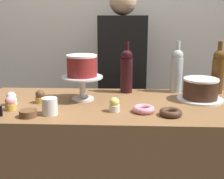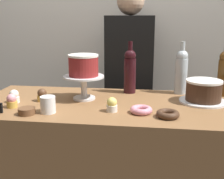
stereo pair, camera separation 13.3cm
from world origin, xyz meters
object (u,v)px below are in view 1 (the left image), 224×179
object	(u,v)px
white_layer_cake	(82,66)
wine_bottle_clear	(177,70)
donut_chocolate	(171,112)
wine_bottle_dark_red	(126,70)
cupcake_vanilla	(11,99)
donut_pink	(144,109)
coffee_cup_ceramic	(50,106)
cupcake_lemon	(114,105)
cupcake_strawberry	(10,104)
cookie_stack	(28,113)
barista_figure	(122,89)
cupcake_chocolate	(40,97)
chocolate_round_cake	(201,88)
cake_stand_pedestal	(82,84)
wine_bottle_amber	(218,70)

from	to	relation	value
white_layer_cake	wine_bottle_clear	world-z (taller)	wine_bottle_clear
donut_chocolate	wine_bottle_dark_red	bearing A→B (deg)	116.12
white_layer_cake	wine_bottle_dark_red	size ratio (longest dim) A/B	0.53
white_layer_cake	cupcake_vanilla	world-z (taller)	white_layer_cake
wine_bottle_clear	donut_chocolate	distance (m)	0.49
donut_pink	coffee_cup_ceramic	size ratio (longest dim) A/B	1.32
wine_bottle_clear	cupcake_lemon	size ratio (longest dim) A/B	4.38
wine_bottle_dark_red	white_layer_cake	bearing A→B (deg)	-143.79
cupcake_strawberry	donut_chocolate	distance (m)	0.82
donut_pink	cookie_stack	bearing A→B (deg)	-170.28
cupcake_lemon	coffee_cup_ceramic	size ratio (longest dim) A/B	0.87
donut_chocolate	barista_figure	size ratio (longest dim) A/B	0.07
cupcake_chocolate	coffee_cup_ceramic	size ratio (longest dim) A/B	0.87
cupcake_lemon	cookie_stack	size ratio (longest dim) A/B	0.88
white_layer_cake	wine_bottle_clear	xyz separation A→B (m)	(0.57, 0.21, -0.06)
wine_bottle_dark_red	cupcake_chocolate	bearing A→B (deg)	-151.77
donut_pink	barista_figure	world-z (taller)	barista_figure
cupcake_lemon	chocolate_round_cake	bearing A→B (deg)	25.44
donut_pink	cupcake_strawberry	bearing A→B (deg)	179.92
cake_stand_pedestal	cupcake_strawberry	size ratio (longest dim) A/B	3.18
cupcake_strawberry	coffee_cup_ceramic	distance (m)	0.23
wine_bottle_clear	barista_figure	distance (m)	0.56
cupcake_lemon	wine_bottle_amber	bearing A→B (deg)	32.39
wine_bottle_amber	wine_bottle_dark_red	bearing A→B (deg)	-178.84
cupcake_chocolate	donut_pink	bearing A→B (deg)	-13.42
cake_stand_pedestal	cupcake_vanilla	size ratio (longest dim) A/B	3.18
cupcake_vanilla	wine_bottle_clear	bearing A→B (deg)	19.21
cake_stand_pedestal	cupcake_chocolate	world-z (taller)	cake_stand_pedestal
donut_chocolate	cake_stand_pedestal	bearing A→B (deg)	151.45
cupcake_vanilla	cupcake_lemon	world-z (taller)	same
white_layer_cake	wine_bottle_amber	size ratio (longest dim) A/B	0.53
coffee_cup_ceramic	barista_figure	distance (m)	0.93
donut_pink	wine_bottle_amber	bearing A→B (deg)	39.99
wine_bottle_amber	donut_pink	size ratio (longest dim) A/B	2.91
cake_stand_pedestal	donut_chocolate	distance (m)	0.54
cake_stand_pedestal	wine_bottle_clear	size ratio (longest dim) A/B	0.73
wine_bottle_amber	cookie_stack	world-z (taller)	wine_bottle_amber
cupcake_chocolate	donut_chocolate	xyz separation A→B (m)	(0.70, -0.18, -0.02)
white_layer_cake	donut_pink	xyz separation A→B (m)	(0.34, -0.21, -0.19)
cake_stand_pedestal	cookie_stack	bearing A→B (deg)	-125.89
wine_bottle_dark_red	cupcake_chocolate	size ratio (longest dim) A/B	4.38
white_layer_cake	cupcake_lemon	world-z (taller)	white_layer_cake
cookie_stack	coffee_cup_ceramic	size ratio (longest dim) A/B	0.99
white_layer_cake	cupcake_chocolate	bearing A→B (deg)	-162.26
wine_bottle_amber	white_layer_cake	bearing A→B (deg)	-166.56
chocolate_round_cake	white_layer_cake	bearing A→B (deg)	-177.61
cupcake_strawberry	donut_pink	xyz separation A→B (m)	(0.69, -0.00, -0.02)
cupcake_chocolate	donut_chocolate	world-z (taller)	cupcake_chocolate
cake_stand_pedestal	white_layer_cake	distance (m)	0.11
coffee_cup_ceramic	chocolate_round_cake	bearing A→B (deg)	20.14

